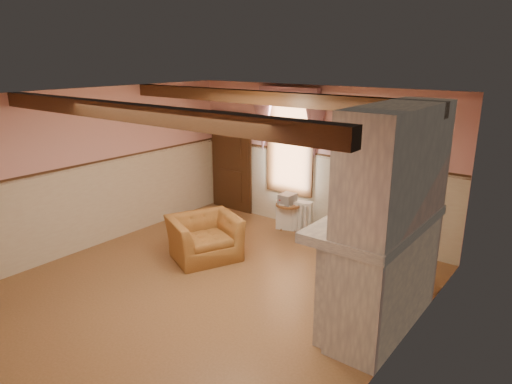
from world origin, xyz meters
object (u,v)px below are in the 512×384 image
Objects in this scene: armchair at (204,237)px; bowl at (379,214)px; side_table at (289,217)px; radiator at (294,215)px; mantel_clock at (398,197)px; oil_lamp at (385,203)px.

bowl reaches higher than armchair.
side_table is 3.49m from bowl.
radiator is at bearing 141.03° from bowl.
mantel_clock reaches higher than side_table.
bowl reaches higher than side_table.
bowl is 0.61m from mantel_clock.
armchair is 2.06m from radiator.
radiator is at bearing 143.16° from oil_lamp.
radiator is at bearing 10.25° from armchair.
oil_lamp reaches higher than radiator.
bowl is at bearing -37.12° from side_table.
bowl is at bearing -90.00° from mantel_clock.
armchair is 3.31m from mantel_clock.
side_table is at bearing 152.29° from mantel_clock.
oil_lamp is (0.00, -0.46, 0.04)m from mantel_clock.
side_table is at bearing 142.88° from bowl.
bowl is (2.62, -1.98, 1.19)m from side_table.
armchair is 3.24× the size of bowl.
armchair reaches higher than side_table.
oil_lamp reaches higher than bowl.
oil_lamp is (2.62, -1.83, 1.29)m from side_table.
mantel_clock is at bearing 90.00° from bowl.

